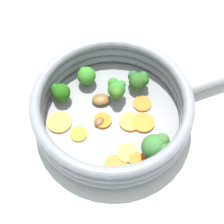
{
  "coord_description": "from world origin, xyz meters",
  "views": [
    {
      "loc": [
        -0.31,
        0.2,
        0.62
      ],
      "look_at": [
        0.0,
        0.0,
        0.03
      ],
      "focal_mm": 60.0,
      "sensor_mm": 36.0,
      "label": 1
    }
  ],
  "objects_px": {
    "broccoli_floret_0": "(85,76)",
    "broccoli_floret_1": "(157,146)",
    "skillet": "(112,118)",
    "carrot_slice_2": "(115,165)",
    "carrot_slice_3": "(143,123)",
    "mushroom_piece_0": "(100,100)",
    "carrot_slice_0": "(127,153)",
    "carrot_slice_4": "(60,122)",
    "broccoli_floret_3": "(60,92)",
    "carrot_slice_7": "(137,160)",
    "carrot_slice_8": "(130,122)",
    "carrot_slice_1": "(79,134)",
    "carrot_slice_5": "(103,121)",
    "carrot_slice_6": "(142,104)",
    "broccoli_floret_4": "(138,80)",
    "broccoli_floret_2": "(116,89)",
    "mushroom_piece_1": "(100,123)"
  },
  "relations": [
    {
      "from": "carrot_slice_6",
      "to": "mushroom_piece_0",
      "type": "relative_size",
      "value": 1.01
    },
    {
      "from": "carrot_slice_4",
      "to": "mushroom_piece_1",
      "type": "distance_m",
      "value": 0.08
    },
    {
      "from": "carrot_slice_5",
      "to": "carrot_slice_8",
      "type": "bearing_deg",
      "value": -124.27
    },
    {
      "from": "carrot_slice_4",
      "to": "broccoli_floret_0",
      "type": "relative_size",
      "value": 1.08
    },
    {
      "from": "skillet",
      "to": "broccoli_floret_0",
      "type": "distance_m",
      "value": 0.1
    },
    {
      "from": "carrot_slice_6",
      "to": "broccoli_floret_2",
      "type": "bearing_deg",
      "value": 41.83
    },
    {
      "from": "carrot_slice_7",
      "to": "broccoli_floret_2",
      "type": "relative_size",
      "value": 0.61
    },
    {
      "from": "carrot_slice_5",
      "to": "carrot_slice_6",
      "type": "height_order",
      "value": "carrot_slice_5"
    },
    {
      "from": "broccoli_floret_1",
      "to": "carrot_slice_2",
      "type": "bearing_deg",
      "value": 73.9
    },
    {
      "from": "carrot_slice_8",
      "to": "mushroom_piece_0",
      "type": "relative_size",
      "value": 1.16
    },
    {
      "from": "carrot_slice_1",
      "to": "carrot_slice_7",
      "type": "xyz_separation_m",
      "value": [
        -0.1,
        -0.06,
        0.0
      ]
    },
    {
      "from": "carrot_slice_7",
      "to": "broccoli_floret_4",
      "type": "distance_m",
      "value": 0.16
    },
    {
      "from": "carrot_slice_8",
      "to": "broccoli_floret_1",
      "type": "xyz_separation_m",
      "value": [
        -0.08,
        -0.0,
        0.03
      ]
    },
    {
      "from": "broccoli_floret_4",
      "to": "mushroom_piece_1",
      "type": "bearing_deg",
      "value": 106.8
    },
    {
      "from": "broccoli_floret_3",
      "to": "broccoli_floret_4",
      "type": "relative_size",
      "value": 1.04
    },
    {
      "from": "carrot_slice_6",
      "to": "carrot_slice_8",
      "type": "relative_size",
      "value": 0.87
    },
    {
      "from": "carrot_slice_2",
      "to": "broccoli_floret_1",
      "type": "distance_m",
      "value": 0.08
    },
    {
      "from": "broccoli_floret_2",
      "to": "carrot_slice_7",
      "type": "bearing_deg",
      "value": 162.26
    },
    {
      "from": "skillet",
      "to": "carrot_slice_3",
      "type": "distance_m",
      "value": 0.06
    },
    {
      "from": "carrot_slice_1",
      "to": "carrot_slice_3",
      "type": "distance_m",
      "value": 0.12
    },
    {
      "from": "carrot_slice_7",
      "to": "broccoli_floret_4",
      "type": "xyz_separation_m",
      "value": [
        0.13,
        -0.09,
        0.02
      ]
    },
    {
      "from": "carrot_slice_6",
      "to": "carrot_slice_0",
      "type": "bearing_deg",
      "value": 130.4
    },
    {
      "from": "carrot_slice_6",
      "to": "mushroom_piece_0",
      "type": "bearing_deg",
      "value": 54.05
    },
    {
      "from": "carrot_slice_0",
      "to": "broccoli_floret_0",
      "type": "relative_size",
      "value": 0.9
    },
    {
      "from": "carrot_slice_5",
      "to": "carrot_slice_6",
      "type": "distance_m",
      "value": 0.09
    },
    {
      "from": "broccoli_floret_1",
      "to": "mushroom_piece_1",
      "type": "relative_size",
      "value": 2.4
    },
    {
      "from": "broccoli_floret_3",
      "to": "carrot_slice_3",
      "type": "bearing_deg",
      "value": -141.95
    },
    {
      "from": "carrot_slice_0",
      "to": "broccoli_floret_4",
      "type": "distance_m",
      "value": 0.15
    },
    {
      "from": "carrot_slice_2",
      "to": "broccoli_floret_1",
      "type": "height_order",
      "value": "broccoli_floret_1"
    },
    {
      "from": "carrot_slice_5",
      "to": "carrot_slice_7",
      "type": "relative_size",
      "value": 1.14
    },
    {
      "from": "carrot_slice_5",
      "to": "carrot_slice_2",
      "type": "bearing_deg",
      "value": 161.34
    },
    {
      "from": "carrot_slice_0",
      "to": "carrot_slice_7",
      "type": "xyz_separation_m",
      "value": [
        -0.02,
        -0.01,
        0.0
      ]
    },
    {
      "from": "carrot_slice_3",
      "to": "mushroom_piece_0",
      "type": "height_order",
      "value": "mushroom_piece_0"
    },
    {
      "from": "carrot_slice_2",
      "to": "carrot_slice_0",
      "type": "bearing_deg",
      "value": -74.75
    },
    {
      "from": "broccoli_floret_0",
      "to": "broccoli_floret_2",
      "type": "xyz_separation_m",
      "value": [
        -0.06,
        -0.03,
        0.01
      ]
    },
    {
      "from": "skillet",
      "to": "carrot_slice_0",
      "type": "relative_size",
      "value": 7.14
    },
    {
      "from": "carrot_slice_0",
      "to": "carrot_slice_4",
      "type": "xyz_separation_m",
      "value": [
        0.12,
        0.07,
        0.0
      ]
    },
    {
      "from": "carrot_slice_7",
      "to": "carrot_slice_8",
      "type": "relative_size",
      "value": 0.72
    },
    {
      "from": "carrot_slice_0",
      "to": "carrot_slice_2",
      "type": "distance_m",
      "value": 0.03
    },
    {
      "from": "carrot_slice_7",
      "to": "carrot_slice_8",
      "type": "height_order",
      "value": "same"
    },
    {
      "from": "carrot_slice_0",
      "to": "broccoli_floret_1",
      "type": "distance_m",
      "value": 0.06
    },
    {
      "from": "carrot_slice_4",
      "to": "mushroom_piece_0",
      "type": "distance_m",
      "value": 0.09
    },
    {
      "from": "carrot_slice_7",
      "to": "broccoli_floret_3",
      "type": "height_order",
      "value": "broccoli_floret_3"
    },
    {
      "from": "carrot_slice_8",
      "to": "mushroom_piece_1",
      "type": "bearing_deg",
      "value": 62.19
    },
    {
      "from": "carrot_slice_1",
      "to": "broccoli_floret_3",
      "type": "xyz_separation_m",
      "value": [
        0.09,
        -0.01,
        0.02
      ]
    },
    {
      "from": "carrot_slice_2",
      "to": "broccoli_floret_3",
      "type": "relative_size",
      "value": 0.93
    },
    {
      "from": "broccoli_floret_0",
      "to": "broccoli_floret_1",
      "type": "bearing_deg",
      "value": -173.33
    },
    {
      "from": "skillet",
      "to": "carrot_slice_2",
      "type": "height_order",
      "value": "carrot_slice_2"
    },
    {
      "from": "carrot_slice_1",
      "to": "broccoli_floret_0",
      "type": "height_order",
      "value": "broccoli_floret_0"
    },
    {
      "from": "broccoli_floret_0",
      "to": "broccoli_floret_1",
      "type": "relative_size",
      "value": 0.82
    }
  ]
}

